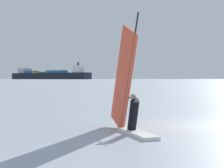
% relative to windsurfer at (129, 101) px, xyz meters
% --- Properties ---
extents(ground_plane, '(4000.00, 4000.00, 0.00)m').
position_rel_windsurfer_xyz_m(ground_plane, '(3.79, 0.91, -1.16)').
color(ground_plane, '#9EA8B2').
extents(windsurfer, '(0.93, 4.06, 4.45)m').
position_rel_windsurfer_xyz_m(windsurfer, '(0.00, 0.00, 0.00)').
color(windsurfer, white).
rests_on(windsurfer, ground_plane).
extents(cargo_ship, '(166.27, 155.87, 33.98)m').
position_rel_windsurfer_xyz_m(cargo_ship, '(8.10, 760.04, 7.84)').
color(cargo_ship, black).
rests_on(cargo_ship, ground_plane).
extents(distant_headland, '(744.86, 410.02, 23.37)m').
position_rel_windsurfer_xyz_m(distant_headland, '(416.47, 1471.42, 10.52)').
color(distant_headland, '#756B56').
rests_on(distant_headland, ground_plane).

